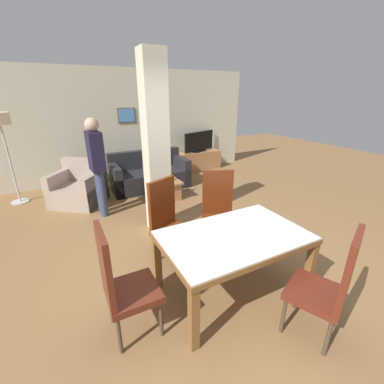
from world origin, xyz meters
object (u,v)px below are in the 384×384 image
object	(u,v)px
dining_chair_far_right	(218,209)
tv_screen	(199,142)
dining_chair_near_right	(329,284)
tv_stand	(199,160)
dining_chair_far_left	(169,220)
sofa	(149,175)
armchair	(79,189)
dining_chair_head_left	(121,282)
bottle	(171,175)
standing_person	(97,161)
dining_table	(233,246)
floor_lamp	(1,127)
coffee_table	(167,190)

from	to	relation	value
dining_chair_far_right	tv_screen	bearing A→B (deg)	-91.73
dining_chair_near_right	tv_stand	world-z (taller)	dining_chair_near_right
dining_chair_far_left	sofa	distance (m)	2.96
sofa	tv_stand	world-z (taller)	sofa
dining_chair_far_left	armchair	bearing A→B (deg)	-94.89
dining_chair_head_left	bottle	xyz separation A→B (m)	(1.72, 2.88, -0.08)
tv_screen	standing_person	world-z (taller)	standing_person
dining_table	standing_person	bearing A→B (deg)	109.05
dining_table	floor_lamp	xyz separation A→B (m)	(-2.39, 4.13, 0.94)
dining_chair_far_right	floor_lamp	distance (m)	4.37
dining_table	tv_stand	xyz separation A→B (m)	(2.11, 4.55, -0.32)
armchair	coffee_table	distance (m)	1.78
bottle	standing_person	world-z (taller)	standing_person
armchair	bottle	bearing A→B (deg)	-162.95
dining_chair_far_right	dining_chair_near_right	world-z (taller)	same
dining_chair_head_left	coffee_table	xyz separation A→B (m)	(1.59, 2.85, -0.38)
dining_chair_head_left	sofa	xyz separation A→B (m)	(1.52, 3.75, -0.30)
sofa	coffee_table	distance (m)	0.91
sofa	dining_table	bearing A→B (deg)	85.23
sofa	floor_lamp	size ratio (longest dim) A/B	0.98
dining_chair_far_left	tv_screen	bearing A→B (deg)	-147.68
dining_chair_near_right	bottle	world-z (taller)	dining_chair_near_right
dining_table	tv_screen	xyz separation A→B (m)	(2.11, 4.55, 0.22)
dining_chair_far_right	bottle	distance (m)	2.00
bottle	standing_person	bearing A→B (deg)	-174.52
armchair	dining_chair_head_left	bearing A→B (deg)	127.53
dining_chair_far_left	standing_person	xyz separation A→B (m)	(-0.56, 1.85, 0.43)
tv_stand	dining_chair_head_left	bearing A→B (deg)	-126.12
dining_table	dining_chair_head_left	size ratio (longest dim) A/B	1.37
dining_chair_far_right	sofa	xyz separation A→B (m)	(-0.07, 2.87, -0.30)
dining_chair_head_left	tv_screen	world-z (taller)	dining_chair_head_left
dining_table	coffee_table	bearing A→B (deg)	82.37
sofa	bottle	size ratio (longest dim) A/B	5.92
coffee_table	floor_lamp	xyz separation A→B (m)	(-2.77, 1.28, 1.32)
dining_chair_head_left	bottle	world-z (taller)	dining_chair_head_left
bottle	tv_screen	bearing A→B (deg)	46.21
dining_chair_near_right	dining_chair_head_left	bearing A→B (deg)	127.52
dining_table	dining_chair_far_right	world-z (taller)	dining_chair_far_right
coffee_table	tv_stand	xyz separation A→B (m)	(1.73, 1.71, 0.06)
tv_screen	floor_lamp	bearing A→B (deg)	-13.09
sofa	standing_person	bearing A→B (deg)	38.84
dining_chair_far_right	dining_chair_head_left	xyz separation A→B (m)	(-1.59, -0.88, 0.00)
armchair	tv_screen	world-z (taller)	tv_screen
tv_screen	standing_person	bearing A→B (deg)	12.21
armchair	dining_chair_near_right	bearing A→B (deg)	147.29
dining_chair_near_right	tv_screen	world-z (taller)	dining_chair_near_right
dining_chair_far_left	tv_screen	xyz separation A→B (m)	(2.50, 3.66, 0.22)
dining_chair_far_right	armchair	bearing A→B (deg)	-34.39
dining_table	tv_stand	bearing A→B (deg)	65.11
tv_stand	coffee_table	bearing A→B (deg)	-135.41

